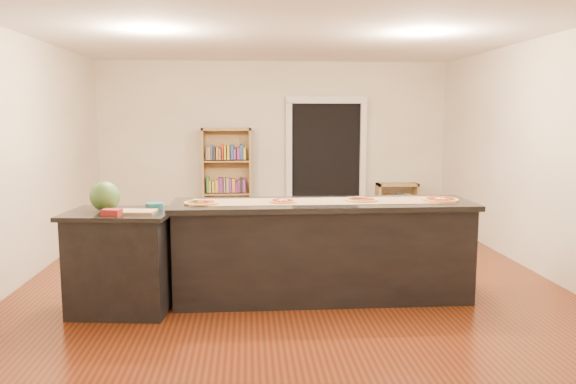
{
  "coord_description": "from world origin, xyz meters",
  "views": [
    {
      "loc": [
        -0.46,
        -6.25,
        1.88
      ],
      "look_at": [
        0.0,
        0.2,
        1.0
      ],
      "focal_mm": 35.0,
      "sensor_mm": 36.0,
      "label": 1
    }
  ],
  "objects": [
    {
      "name": "room",
      "position": [
        0.0,
        0.0,
        1.4
      ],
      "size": [
        6.0,
        7.0,
        2.8
      ],
      "color": "#EDE3C8",
      "rests_on": "ground"
    },
    {
      "name": "doorway",
      "position": [
        0.9,
        3.46,
        1.2
      ],
      "size": [
        1.4,
        0.09,
        2.21
      ],
      "color": "black",
      "rests_on": "room"
    },
    {
      "name": "kitchen_island",
      "position": [
        0.29,
        -0.64,
        0.51
      ],
      "size": [
        3.06,
        0.83,
        1.01
      ],
      "rotation": [
        0.0,
        0.0,
        0.0
      ],
      "color": "black",
      "rests_on": "ground"
    },
    {
      "name": "side_counter",
      "position": [
        -1.69,
        -0.91,
        0.5
      ],
      "size": [
        0.99,
        0.73,
        0.98
      ],
      "rotation": [
        0.0,
        0.0,
        -0.11
      ],
      "color": "black",
      "rests_on": "ground"
    },
    {
      "name": "bookshelf",
      "position": [
        -0.82,
        3.3,
        0.84
      ],
      "size": [
        0.84,
        0.3,
        1.67
      ],
      "primitive_type": "cube",
      "color": "#A98852",
      "rests_on": "ground"
    },
    {
      "name": "low_shelf",
      "position": [
        2.14,
        3.3,
        0.36
      ],
      "size": [
        0.71,
        0.3,
        0.71
      ],
      "primitive_type": "cube",
      "color": "#A98852",
      "rests_on": "ground"
    },
    {
      "name": "waste_bin",
      "position": [
        -0.12,
        3.14,
        0.17
      ],
      "size": [
        0.23,
        0.23,
        0.33
      ],
      "primitive_type": "cylinder",
      "color": "#5998C6",
      "rests_on": "ground"
    },
    {
      "name": "kraft_paper",
      "position": [
        0.29,
        -0.61,
        1.01
      ],
      "size": [
        2.66,
        0.48,
        0.0
      ],
      "primitive_type": "cube",
      "rotation": [
        0.0,
        0.0,
        0.0
      ],
      "color": "olive",
      "rests_on": "kitchen_island"
    },
    {
      "name": "watermelon",
      "position": [
        -1.82,
        -0.87,
        1.12
      ],
      "size": [
        0.28,
        0.28,
        0.28
      ],
      "primitive_type": "sphere",
      "color": "#144214",
      "rests_on": "side_counter"
    },
    {
      "name": "cutting_board",
      "position": [
        -1.5,
        -1.0,
        0.99
      ],
      "size": [
        0.36,
        0.26,
        0.02
      ],
      "primitive_type": "cube",
      "rotation": [
        0.0,
        0.0,
        -0.1
      ],
      "color": "tan",
      "rests_on": "side_counter"
    },
    {
      "name": "package_red",
      "position": [
        -1.7,
        -1.13,
        1.01
      ],
      "size": [
        0.19,
        0.15,
        0.06
      ],
      "primitive_type": "cube",
      "rotation": [
        0.0,
        0.0,
        -0.24
      ],
      "color": "maroon",
      "rests_on": "side_counter"
    },
    {
      "name": "package_teal",
      "position": [
        -1.37,
        -0.8,
        1.01
      ],
      "size": [
        0.17,
        0.17,
        0.06
      ],
      "primitive_type": "cylinder",
      "color": "#195966",
      "rests_on": "side_counter"
    },
    {
      "name": "pizza_a",
      "position": [
        -0.93,
        -0.69,
        1.02
      ],
      "size": [
        0.34,
        0.34,
        0.02
      ],
      "color": "gold",
      "rests_on": "kitchen_island"
    },
    {
      "name": "pizza_b",
      "position": [
        -0.11,
        -0.64,
        1.02
      ],
      "size": [
        0.28,
        0.28,
        0.02
      ],
      "color": "gold",
      "rests_on": "kitchen_island"
    },
    {
      "name": "pizza_c",
      "position": [
        0.7,
        -0.6,
        1.02
      ],
      "size": [
        0.35,
        0.35,
        0.02
      ],
      "color": "gold",
      "rests_on": "kitchen_island"
    },
    {
      "name": "pizza_d",
      "position": [
        1.52,
        -0.65,
        1.02
      ],
      "size": [
        0.35,
        0.35,
        0.02
      ],
      "color": "gold",
      "rests_on": "kitchen_island"
    }
  ]
}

